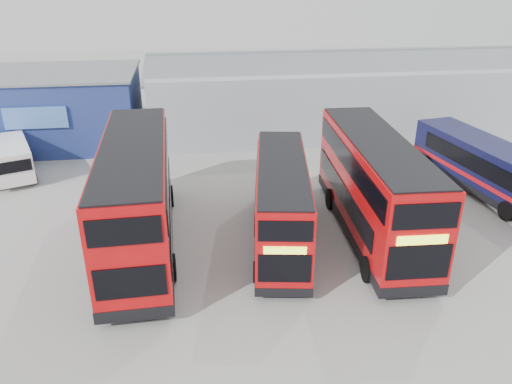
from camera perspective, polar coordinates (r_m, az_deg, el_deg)
The scene contains 8 objects.
ground_plane at distance 22.63m, azimuth 4.00°, elevation -7.53°, with size 120.00×120.00×0.00m, color gray.
office_block at distance 39.18m, azimuth -22.30°, elevation 8.93°, with size 12.30×8.32×5.12m.
maintenance_shed at distance 41.63m, azimuth 9.67°, elevation 11.30°, with size 30.50×12.00×5.89m.
double_decker_left at distance 22.92m, azimuth -13.41°, elevation -0.66°, with size 3.32×11.93×5.00m.
double_decker_centre at distance 22.87m, azimuth 2.92°, elevation -1.44°, with size 3.66×9.63×3.98m.
double_decker_right at distance 24.08m, azimuth 13.31°, elevation 0.36°, with size 3.25×11.45×4.79m.
single_decker_blue at distance 30.98m, azimuth 25.01°, elevation 2.33°, with size 4.25×11.08×2.94m.
panel_van at distance 33.86m, azimuth -26.13°, elevation 3.47°, with size 3.65×5.33×2.18m.
Camera 1 is at (-4.07, -18.70, 12.08)m, focal length 35.00 mm.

